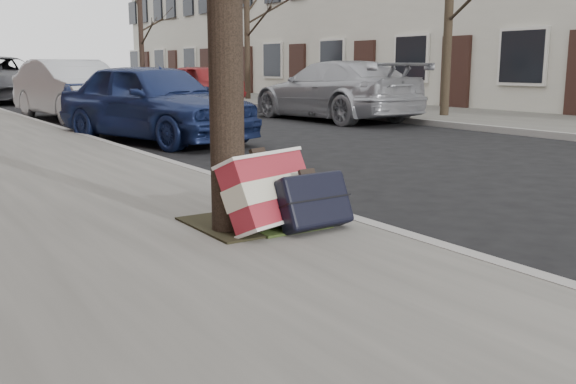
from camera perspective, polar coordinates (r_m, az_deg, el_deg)
ground at (r=5.30m, az=22.88°, el=-3.59°), size 120.00×120.00×0.00m
far_sidewalk at (r=21.58m, az=0.99°, el=7.93°), size 4.00×70.00×0.12m
house_far at (r=25.77m, az=10.00°, el=16.16°), size 6.70×40.00×7.20m
dirt_patch at (r=4.77m, az=-3.30°, el=-2.69°), size 0.85×0.85×0.02m
suitcase_red at (r=4.53m, az=-1.66°, el=0.06°), size 0.80×0.60×0.55m
suitcase_navy at (r=4.53m, az=2.27°, el=-0.77°), size 0.56×0.34×0.43m
car_near_front at (r=11.15m, az=-11.80°, el=7.87°), size 2.60×4.25×1.35m
car_near_mid at (r=16.24m, az=-18.59°, el=8.61°), size 1.97×4.46×1.42m
car_near_back at (r=25.12m, az=-24.20°, el=9.12°), size 3.36×6.07×1.61m
car_far_front at (r=15.35m, az=4.12°, el=8.97°), size 2.06×4.83×1.39m
car_far_back at (r=21.64m, az=-8.57°, el=9.43°), size 2.51×4.20×1.34m
tree_far_a at (r=15.81m, az=14.10°, el=15.08°), size 0.21×0.21×4.65m
tree_far_b at (r=23.30m, az=-3.67°, el=14.46°), size 0.20×0.20×5.02m
tree_far_c at (r=32.72m, az=-12.94°, el=13.62°), size 0.24×0.24×5.45m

